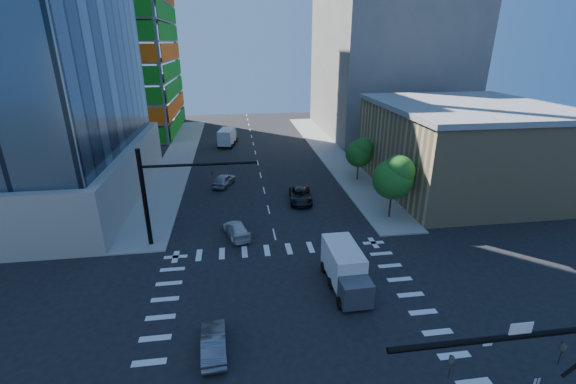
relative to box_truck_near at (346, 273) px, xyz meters
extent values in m
plane|color=black|center=(-4.42, -2.48, -1.35)|extent=(160.00, 160.00, 0.00)
cube|color=silver|center=(-4.42, -2.48, -1.34)|extent=(20.00, 20.00, 0.01)
cube|color=gray|center=(8.08, 37.52, -1.27)|extent=(5.00, 60.00, 0.15)
cube|color=gray|center=(-16.92, 37.52, -1.27)|extent=(5.00, 60.00, 0.15)
cube|color=gray|center=(-34.42, 22.52, 1.65)|extent=(30.00, 30.00, 6.00)
cube|color=#178018|center=(-19.32, 59.52, 23.15)|extent=(0.12, 24.00, 49.00)
cube|color=tan|center=(20.58, 19.52, 3.65)|extent=(20.00, 22.00, 10.00)
cube|color=slate|center=(20.58, 19.52, 8.95)|extent=(20.50, 22.50, 0.60)
cube|color=slate|center=(22.58, 52.52, 12.65)|extent=(24.00, 30.00, 28.00)
cylinder|color=black|center=(2.08, -13.98, 6.20)|extent=(10.00, 0.24, 0.24)
imported|color=black|center=(4.08, -13.98, 5.10)|extent=(0.16, 0.20, 1.00)
imported|color=black|center=(-0.42, -13.98, 5.10)|extent=(0.16, 0.20, 1.00)
cube|color=white|center=(2.08, -13.98, 6.55)|extent=(0.90, 0.04, 0.50)
cylinder|color=black|center=(-15.92, 9.02, 3.30)|extent=(0.40, 0.40, 9.00)
cylinder|color=black|center=(-10.92, 9.02, 6.20)|extent=(10.00, 0.24, 0.24)
imported|color=black|center=(-9.92, 9.02, 5.10)|extent=(0.16, 0.20, 1.00)
cylinder|color=#382316|center=(8.08, 11.52, -0.06)|extent=(0.20, 0.20, 2.27)
sphere|color=#154F16|center=(8.08, 11.52, 3.03)|extent=(4.16, 4.16, 4.16)
sphere|color=#2D7828|center=(8.48, 11.22, 4.00)|extent=(3.25, 3.25, 3.25)
cylinder|color=#382316|center=(8.38, 23.52, -0.23)|extent=(0.20, 0.20, 1.92)
sphere|color=#154F16|center=(8.38, 23.52, 2.38)|extent=(3.52, 3.52, 3.52)
sphere|color=#2D7828|center=(8.78, 23.22, 3.20)|extent=(2.75, 2.75, 2.75)
cube|color=silver|center=(6.28, -11.48, 0.65)|extent=(0.30, 0.03, 0.40)
imported|color=black|center=(-0.48, 17.31, -0.60)|extent=(3.02, 5.62, 1.50)
imported|color=#BDBDBD|center=(-8.05, 9.70, -0.67)|extent=(3.00, 4.97, 1.35)
imported|color=gray|center=(-9.42, 24.02, -0.57)|extent=(3.32, 4.94, 1.56)
imported|color=#57565C|center=(-9.66, -5.13, -0.67)|extent=(1.67, 4.21, 1.36)
cube|color=silver|center=(0.00, 0.00, 0.46)|extent=(2.38, 4.80, 2.47)
cube|color=#45474E|center=(0.00, 0.00, -0.16)|extent=(2.22, 1.75, 1.81)
cube|color=#BBBABD|center=(-8.96, 45.27, 0.49)|extent=(3.25, 5.19, 2.51)
cube|color=#45474E|center=(-8.96, 45.27, -0.14)|extent=(2.52, 2.15, 1.83)
camera|label=1|loc=(-7.79, -23.78, 16.18)|focal=24.00mm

